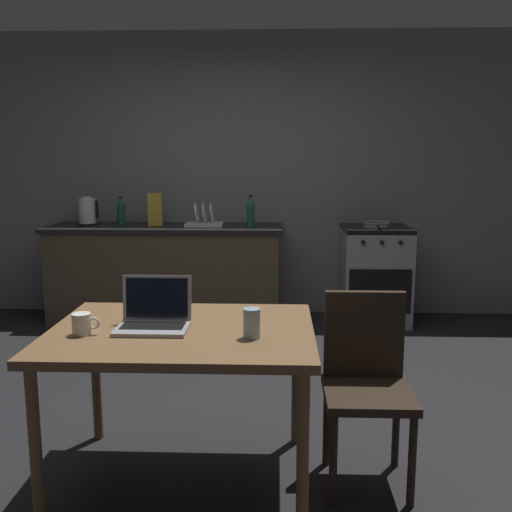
{
  "coord_description": "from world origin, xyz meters",
  "views": [
    {
      "loc": [
        0.39,
        -3.27,
        1.51
      ],
      "look_at": [
        0.24,
        0.71,
        0.83
      ],
      "focal_mm": 40.3,
      "sensor_mm": 36.0,
      "label": 1
    }
  ],
  "objects_px": {
    "stove_oven": "(375,275)",
    "chair": "(366,375)",
    "laptop": "(154,318)",
    "drinking_glass": "(252,323)",
    "dining_table": "(182,344)",
    "frying_pan": "(376,224)",
    "bottle_b": "(121,211)",
    "electric_kettle": "(87,212)",
    "bottle": "(251,212)",
    "cereal_box": "(155,209)",
    "dish_rack": "(205,221)",
    "coffee_mug": "(82,324)"
  },
  "relations": [
    {
      "from": "drinking_glass",
      "to": "frying_pan",
      "type": "bearing_deg",
      "value": 70.48
    },
    {
      "from": "dish_rack",
      "to": "bottle_b",
      "type": "distance_m",
      "value": 0.8
    },
    {
      "from": "stove_oven",
      "to": "chair",
      "type": "relative_size",
      "value": 1.01
    },
    {
      "from": "electric_kettle",
      "to": "bottle",
      "type": "relative_size",
      "value": 0.93
    },
    {
      "from": "stove_oven",
      "to": "bottle",
      "type": "xyz_separation_m",
      "value": [
        -1.14,
        -0.05,
        0.58
      ]
    },
    {
      "from": "stove_oven",
      "to": "dining_table",
      "type": "bearing_deg",
      "value": -116.02
    },
    {
      "from": "cereal_box",
      "to": "dish_rack",
      "type": "height_order",
      "value": "cereal_box"
    },
    {
      "from": "coffee_mug",
      "to": "cereal_box",
      "type": "relative_size",
      "value": 0.41
    },
    {
      "from": "drinking_glass",
      "to": "dining_table",
      "type": "bearing_deg",
      "value": 158.97
    },
    {
      "from": "dining_table",
      "to": "laptop",
      "type": "xyz_separation_m",
      "value": [
        -0.13,
        -0.0,
        0.12
      ]
    },
    {
      "from": "laptop",
      "to": "dish_rack",
      "type": "height_order",
      "value": "dish_rack"
    },
    {
      "from": "drinking_glass",
      "to": "dish_rack",
      "type": "relative_size",
      "value": 0.38
    },
    {
      "from": "laptop",
      "to": "electric_kettle",
      "type": "xyz_separation_m",
      "value": [
        -1.2,
        2.73,
        0.22
      ]
    },
    {
      "from": "dining_table",
      "to": "drinking_glass",
      "type": "bearing_deg",
      "value": -21.03
    },
    {
      "from": "bottle_b",
      "to": "dining_table",
      "type": "bearing_deg",
      "value": -69.82
    },
    {
      "from": "chair",
      "to": "drinking_glass",
      "type": "relative_size",
      "value": 6.85
    },
    {
      "from": "stove_oven",
      "to": "dish_rack",
      "type": "height_order",
      "value": "dish_rack"
    },
    {
      "from": "laptop",
      "to": "bottle",
      "type": "height_order",
      "value": "bottle"
    },
    {
      "from": "dining_table",
      "to": "cereal_box",
      "type": "distance_m",
      "value": 2.86
    },
    {
      "from": "dish_rack",
      "to": "bottle_b",
      "type": "relative_size",
      "value": 1.29
    },
    {
      "from": "dish_rack",
      "to": "bottle_b",
      "type": "xyz_separation_m",
      "value": [
        -0.8,
        0.08,
        0.08
      ]
    },
    {
      "from": "dining_table",
      "to": "drinking_glass",
      "type": "height_order",
      "value": "drinking_glass"
    },
    {
      "from": "stove_oven",
      "to": "dining_table",
      "type": "distance_m",
      "value": 3.04
    },
    {
      "from": "chair",
      "to": "drinking_glass",
      "type": "height_order",
      "value": "chair"
    },
    {
      "from": "frying_pan",
      "to": "bottle_b",
      "type": "distance_m",
      "value": 2.36
    },
    {
      "from": "electric_kettle",
      "to": "bottle",
      "type": "distance_m",
      "value": 1.51
    },
    {
      "from": "bottle",
      "to": "dining_table",
      "type": "bearing_deg",
      "value": -94.02
    },
    {
      "from": "electric_kettle",
      "to": "dish_rack",
      "type": "height_order",
      "value": "electric_kettle"
    },
    {
      "from": "electric_kettle",
      "to": "dish_rack",
      "type": "bearing_deg",
      "value": 0.0
    },
    {
      "from": "bottle_b",
      "to": "drinking_glass",
      "type": "bearing_deg",
      "value": -65.19
    },
    {
      "from": "electric_kettle",
      "to": "frying_pan",
      "type": "bearing_deg",
      "value": -0.61
    },
    {
      "from": "chair",
      "to": "laptop",
      "type": "xyz_separation_m",
      "value": [
        -0.98,
        -0.07,
        0.28
      ]
    },
    {
      "from": "frying_pan",
      "to": "dish_rack",
      "type": "distance_m",
      "value": 1.56
    },
    {
      "from": "bottle",
      "to": "frying_pan",
      "type": "distance_m",
      "value": 1.14
    },
    {
      "from": "electric_kettle",
      "to": "coffee_mug",
      "type": "height_order",
      "value": "electric_kettle"
    },
    {
      "from": "laptop",
      "to": "drinking_glass",
      "type": "distance_m",
      "value": 0.47
    },
    {
      "from": "chair",
      "to": "frying_pan",
      "type": "height_order",
      "value": "frying_pan"
    },
    {
      "from": "stove_oven",
      "to": "bottle",
      "type": "height_order",
      "value": "bottle"
    },
    {
      "from": "coffee_mug",
      "to": "bottle_b",
      "type": "height_order",
      "value": "bottle_b"
    },
    {
      "from": "laptop",
      "to": "dish_rack",
      "type": "xyz_separation_m",
      "value": [
        -0.11,
        2.73,
        0.14
      ]
    },
    {
      "from": "stove_oven",
      "to": "chair",
      "type": "distance_m",
      "value": 2.7
    },
    {
      "from": "dining_table",
      "to": "frying_pan",
      "type": "relative_size",
      "value": 2.8
    },
    {
      "from": "stove_oven",
      "to": "chair",
      "type": "xyz_separation_m",
      "value": [
        -0.48,
        -2.66,
        0.06
      ]
    },
    {
      "from": "dining_table",
      "to": "frying_pan",
      "type": "xyz_separation_m",
      "value": [
        1.32,
        2.7,
        0.24
      ]
    },
    {
      "from": "dining_table",
      "to": "frying_pan",
      "type": "height_order",
      "value": "frying_pan"
    },
    {
      "from": "bottle_b",
      "to": "bottle",
      "type": "bearing_deg",
      "value": -6.08
    },
    {
      "from": "laptop",
      "to": "bottle_b",
      "type": "xyz_separation_m",
      "value": [
        -0.91,
        2.81,
        0.22
      ]
    },
    {
      "from": "electric_kettle",
      "to": "frying_pan",
      "type": "height_order",
      "value": "electric_kettle"
    },
    {
      "from": "dining_table",
      "to": "bottle",
      "type": "relative_size",
      "value": 4.17
    },
    {
      "from": "laptop",
      "to": "drinking_glass",
      "type": "xyz_separation_m",
      "value": [
        0.45,
        -0.12,
        0.02
      ]
    }
  ]
}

